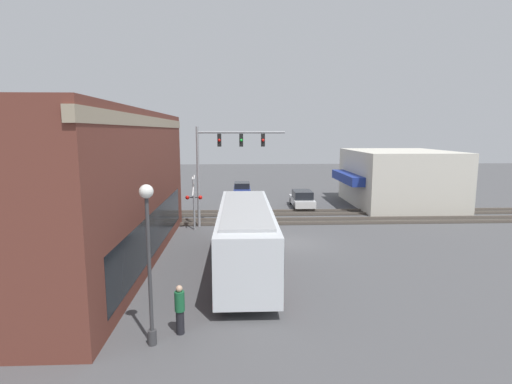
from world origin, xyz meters
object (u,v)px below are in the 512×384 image
pedestrian_by_lamp (180,309)px  streetlamp (149,252)px  parked_car_white (302,199)px  parked_car_blue (242,189)px  city_bus (246,235)px  crossing_signal (194,197)px

pedestrian_by_lamp → streetlamp: bearing=130.3°
streetlamp → parked_car_white: streetlamp is taller
parked_car_white → parked_car_blue: bearing=35.2°
parked_car_blue → pedestrian_by_lamp: (-30.32, 2.34, 0.25)m
city_bus → parked_car_white: size_ratio=2.52×
city_bus → crossing_signal: (8.35, 3.45, 0.50)m
streetlamp → parked_car_white: bearing=-20.1°
city_bus → streetlamp: 7.75m
streetlamp → pedestrian_by_lamp: size_ratio=3.04×
parked_car_white → pedestrian_by_lamp: bearing=161.2°
streetlamp → pedestrian_by_lamp: 2.48m
streetlamp → parked_car_blue: streetlamp is taller
crossing_signal → streetlamp: (-15.32, -0.31, 0.83)m
crossing_signal → pedestrian_by_lamp: 14.75m
crossing_signal → parked_car_blue: crossing_signal is taller
parked_car_white → pedestrian_by_lamp: 23.96m
parked_car_white → city_bus: bearing=161.8°
parked_car_white → parked_car_blue: 9.36m
parked_car_blue → pedestrian_by_lamp: size_ratio=2.48×
city_bus → crossing_signal: 9.05m
crossing_signal → parked_car_white: size_ratio=0.85×
parked_car_white → parked_car_blue: size_ratio=1.05×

